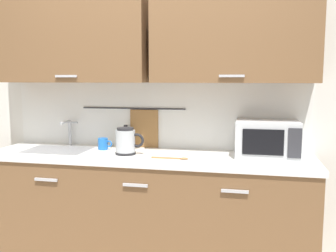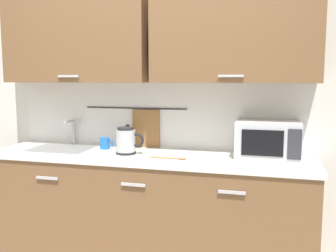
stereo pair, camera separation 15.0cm
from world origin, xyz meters
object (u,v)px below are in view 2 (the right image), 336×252
(dish_soap_bottle, at_px, (128,138))
(mug_near_sink, at_px, (105,143))
(microwave, at_px, (268,139))
(wooden_spoon, at_px, (173,158))
(electric_kettle, at_px, (126,141))

(dish_soap_bottle, height_order, mug_near_sink, dish_soap_bottle)
(microwave, xyz_separation_m, dish_soap_bottle, (-1.14, 0.10, -0.05))
(dish_soap_bottle, relative_size, mug_near_sink, 1.63)
(dish_soap_bottle, distance_m, wooden_spoon, 0.60)
(wooden_spoon, bearing_deg, microwave, 19.98)
(microwave, xyz_separation_m, electric_kettle, (-1.06, -0.15, -0.03))
(electric_kettle, xyz_separation_m, dish_soap_bottle, (-0.08, 0.25, -0.01))
(microwave, distance_m, mug_near_sink, 1.31)
(mug_near_sink, xyz_separation_m, wooden_spoon, (0.64, -0.24, -0.04))
(wooden_spoon, bearing_deg, electric_kettle, 166.85)
(electric_kettle, distance_m, wooden_spoon, 0.42)
(microwave, bearing_deg, dish_soap_bottle, 175.03)
(mug_near_sink, bearing_deg, electric_kettle, -30.92)
(wooden_spoon, bearing_deg, mug_near_sink, 159.54)
(dish_soap_bottle, bearing_deg, mug_near_sink, -148.50)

